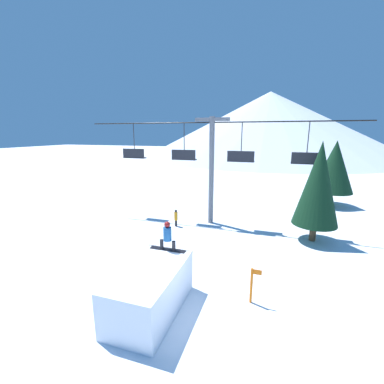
{
  "coord_description": "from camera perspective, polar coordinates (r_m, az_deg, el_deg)",
  "views": [
    {
      "loc": [
        2.79,
        -7.54,
        6.54
      ],
      "look_at": [
        -1.29,
        4.87,
        3.51
      ],
      "focal_mm": 24.0,
      "sensor_mm": 36.0,
      "label": 1
    }
  ],
  "objects": [
    {
      "name": "snowboarder",
      "position": [
        10.9,
        -5.48,
        -9.74
      ],
      "size": [
        1.57,
        0.34,
        1.25
      ],
      "color": "black",
      "rests_on": "snow_ramp"
    },
    {
      "name": "pine_tree_near",
      "position": [
        16.9,
        26.25,
        1.61
      ],
      "size": [
        2.63,
        2.63,
        6.11
      ],
      "color": "#4C3823",
      "rests_on": "ground_plane"
    },
    {
      "name": "snow_ramp",
      "position": [
        10.27,
        -9.16,
        -20.73
      ],
      "size": [
        2.02,
        3.79,
        1.71
      ],
      "color": "white",
      "rests_on": "ground_plane"
    },
    {
      "name": "ground_plane",
      "position": [
        10.36,
        -1.81,
        -26.08
      ],
      "size": [
        220.0,
        220.0,
        0.0
      ],
      "primitive_type": "plane",
      "color": "white"
    },
    {
      "name": "trail_marker",
      "position": [
        10.83,
        13.15,
        -19.38
      ],
      "size": [
        0.41,
        0.1,
        1.47
      ],
      "color": "orange",
      "rests_on": "ground_plane"
    },
    {
      "name": "mountain_ridge",
      "position": [
        78.84,
        16.69,
        14.2
      ],
      "size": [
        70.11,
        70.11,
        17.72
      ],
      "color": "silver",
      "rests_on": "ground_plane"
    },
    {
      "name": "distant_skier",
      "position": [
        18.37,
        -3.59,
        -5.62
      ],
      "size": [
        0.24,
        0.24,
        1.23
      ],
      "color": "black",
      "rests_on": "ground_plane"
    },
    {
      "name": "chairlift",
      "position": [
        18.25,
        4.34,
        7.12
      ],
      "size": [
        19.27,
        0.44,
        7.62
      ],
      "color": "slate",
      "rests_on": "ground_plane"
    },
    {
      "name": "pine_tree_far",
      "position": [
        26.29,
        29.08,
        4.95
      ],
      "size": [
        3.45,
        3.45,
        5.9
      ],
      "color": "#4C3823",
      "rests_on": "ground_plane"
    }
  ]
}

